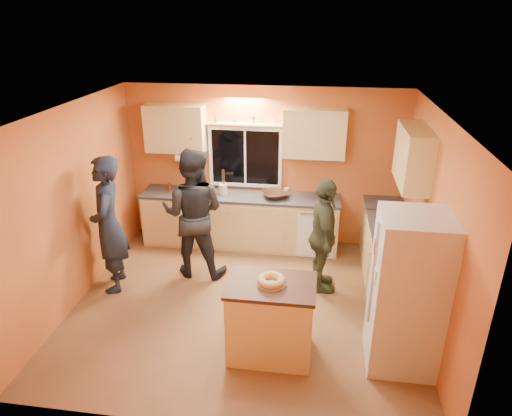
% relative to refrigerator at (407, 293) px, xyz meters
% --- Properties ---
extents(ground, '(4.50, 4.50, 0.00)m').
position_rel_refrigerator_xyz_m(ground, '(-1.89, 0.80, -0.90)').
color(ground, brown).
rests_on(ground, ground).
extents(room_shell, '(4.54, 4.04, 2.61)m').
position_rel_refrigerator_xyz_m(room_shell, '(-1.77, 1.21, 0.72)').
color(room_shell, orange).
rests_on(room_shell, ground).
extents(back_counter, '(4.23, 0.62, 0.90)m').
position_rel_refrigerator_xyz_m(back_counter, '(-1.88, 2.50, -0.45)').
color(back_counter, '#E3C477').
rests_on(back_counter, ground).
extents(right_counter, '(0.62, 1.84, 0.90)m').
position_rel_refrigerator_xyz_m(right_counter, '(0.06, 1.30, -0.45)').
color(right_counter, '#E3C477').
rests_on(right_counter, ground).
extents(refrigerator, '(0.72, 0.70, 1.80)m').
position_rel_refrigerator_xyz_m(refrigerator, '(0.00, 0.00, 0.00)').
color(refrigerator, silver).
rests_on(refrigerator, ground).
extents(island, '(0.97, 0.66, 0.94)m').
position_rel_refrigerator_xyz_m(island, '(-1.44, -0.09, -0.42)').
color(island, '#E3C477').
rests_on(island, ground).
extents(bundt_pastry, '(0.31, 0.31, 0.09)m').
position_rel_refrigerator_xyz_m(bundt_pastry, '(-1.44, -0.09, 0.09)').
color(bundt_pastry, tan).
rests_on(bundt_pastry, island).
extents(person_left, '(0.65, 0.81, 1.94)m').
position_rel_refrigerator_xyz_m(person_left, '(-3.79, 1.00, 0.07)').
color(person_left, black).
rests_on(person_left, ground).
extents(person_center, '(0.95, 0.75, 1.93)m').
position_rel_refrigerator_xyz_m(person_center, '(-2.75, 1.54, 0.07)').
color(person_center, black).
rests_on(person_center, ground).
extents(person_right, '(0.52, 1.01, 1.64)m').
position_rel_refrigerator_xyz_m(person_right, '(-0.89, 1.35, -0.08)').
color(person_right, '#313723').
rests_on(person_right, ground).
extents(mixing_bowl, '(0.52, 0.52, 0.10)m').
position_rel_refrigerator_xyz_m(mixing_bowl, '(-1.66, 2.47, 0.05)').
color(mixing_bowl, black).
rests_on(mixing_bowl, back_counter).
extents(utensil_crock, '(0.14, 0.14, 0.17)m').
position_rel_refrigerator_xyz_m(utensil_crock, '(-2.52, 2.51, 0.09)').
color(utensil_crock, beige).
rests_on(utensil_crock, back_counter).
extents(potted_plant, '(0.36, 0.33, 0.33)m').
position_rel_refrigerator_xyz_m(potted_plant, '(0.10, 0.74, 0.16)').
color(potted_plant, gray).
rests_on(potted_plant, right_counter).
extents(red_box, '(0.19, 0.16, 0.07)m').
position_rel_refrigerator_xyz_m(red_box, '(0.12, 1.99, 0.04)').
color(red_box, '#A22F18').
rests_on(red_box, right_counter).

